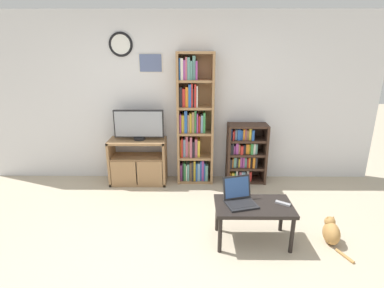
# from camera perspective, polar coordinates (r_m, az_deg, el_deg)

# --- Properties ---
(ground_plane) EXTENTS (18.00, 18.00, 0.00)m
(ground_plane) POSITION_cam_1_polar(r_m,az_deg,el_deg) (3.24, -4.00, -21.84)
(ground_plane) COLOR #BCAD93
(wall_back) EXTENTS (6.20, 0.09, 2.60)m
(wall_back) POSITION_cam_1_polar(r_m,az_deg,el_deg) (4.74, -2.45, 8.60)
(wall_back) COLOR silver
(wall_back) RESTS_ON ground_plane
(tv_stand) EXTENTS (0.88, 0.41, 0.71)m
(tv_stand) POSITION_cam_1_polar(r_m,az_deg,el_deg) (4.80, -10.22, -3.34)
(tv_stand) COLOR #9E754C
(tv_stand) RESTS_ON ground_plane
(television) EXTENTS (0.76, 0.18, 0.47)m
(television) POSITION_cam_1_polar(r_m,az_deg,el_deg) (4.64, -10.09, 3.63)
(television) COLOR black
(television) RESTS_ON tv_stand
(bookshelf_tall) EXTENTS (0.56, 0.30, 2.02)m
(bookshelf_tall) POSITION_cam_1_polar(r_m,az_deg,el_deg) (4.63, 0.24, 3.93)
(bookshelf_tall) COLOR #9E754C
(bookshelf_tall) RESTS_ON ground_plane
(bookshelf_short) EXTENTS (0.61, 0.31, 0.95)m
(bookshelf_short) POSITION_cam_1_polar(r_m,az_deg,el_deg) (4.83, 9.91, -1.79)
(bookshelf_short) COLOR #3D281E
(bookshelf_short) RESTS_ON ground_plane
(coffee_table) EXTENTS (0.84, 0.48, 0.45)m
(coffee_table) POSITION_cam_1_polar(r_m,az_deg,el_deg) (3.39, 11.64, -12.08)
(coffee_table) COLOR black
(coffee_table) RESTS_ON ground_plane
(laptop) EXTENTS (0.38, 0.37, 0.28)m
(laptop) POSITION_cam_1_polar(r_m,az_deg,el_deg) (3.34, 9.00, -9.95)
(laptop) COLOR #232326
(laptop) RESTS_ON coffee_table
(remote_near_laptop) EXTENTS (0.16, 0.13, 0.02)m
(remote_near_laptop) POSITION_cam_1_polar(r_m,az_deg,el_deg) (3.44, 16.92, -10.77)
(remote_near_laptop) COLOR #99999E
(remote_near_laptop) RESTS_ON coffee_table
(cat) EXTENTS (0.19, 0.47, 0.30)m
(cat) POSITION_cam_1_polar(r_m,az_deg,el_deg) (3.76, 24.97, -14.94)
(cat) COLOR #B78447
(cat) RESTS_ON ground_plane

